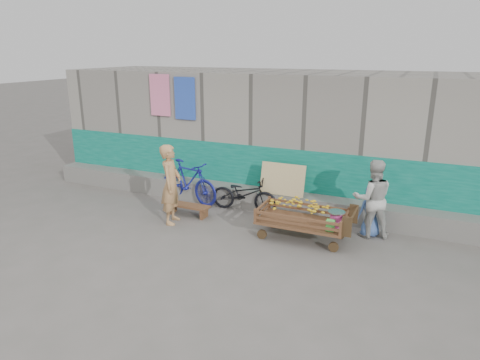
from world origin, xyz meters
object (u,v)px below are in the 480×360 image
at_px(bicycle_blue, 189,182).
at_px(banana_cart, 300,213).
at_px(woman, 372,199).
at_px(child, 371,211).
at_px(bench, 188,207).
at_px(vendor_man, 171,184).
at_px(bicycle_dark, 244,194).

bearing_deg(bicycle_blue, banana_cart, -94.89).
height_order(woman, child, woman).
relative_size(bench, child, 0.97).
relative_size(vendor_man, bicycle_blue, 0.99).
relative_size(bench, bicycle_blue, 0.59).
bearing_deg(vendor_man, bench, -26.73).
distance_m(banana_cart, bicycle_dark, 1.84).
bearing_deg(bicycle_blue, bicycle_dark, -77.46).
bearing_deg(banana_cart, vendor_man, -173.93).
height_order(vendor_man, bicycle_dark, vendor_man).
distance_m(bench, bicycle_blue, 0.93).
height_order(vendor_man, woman, vendor_man).
relative_size(woman, bicycle_dark, 1.01).
relative_size(woman, bicycle_blue, 0.91).
distance_m(child, bicycle_blue, 4.24).
bearing_deg(vendor_man, bicycle_dark, -57.14).
distance_m(banana_cart, bench, 2.63).
distance_m(bicycle_dark, bicycle_blue, 1.44).
bearing_deg(bench, woman, 7.45).
height_order(banana_cart, bicycle_dark, bicycle_dark).
distance_m(bench, child, 3.86).
height_order(bench, woman, woman).
bearing_deg(bicycle_dark, bicycle_blue, 86.53).
xyz_separation_m(vendor_man, bicycle_dark, (1.12, 1.23, -0.44)).
relative_size(banana_cart, bench, 1.82).
relative_size(bench, woman, 0.65).
bearing_deg(banana_cart, bicycle_dark, 149.00).
height_order(vendor_man, bicycle_blue, vendor_man).
xyz_separation_m(banana_cart, bicycle_blue, (-3.02, 0.95, -0.01)).
xyz_separation_m(bicycle_dark, bicycle_blue, (-1.44, 0.00, 0.11)).
height_order(child, bicycle_dark, child).
distance_m(bench, vendor_man, 0.81).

